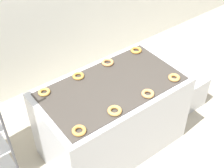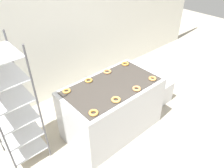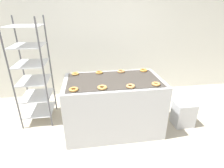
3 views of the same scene
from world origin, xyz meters
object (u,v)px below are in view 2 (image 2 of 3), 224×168
object	(u,v)px
donut_far_right	(125,64)
donut_far_midleft	(89,80)
glaze_bin	(162,92)
donut_near_midright	(137,89)
baking_rack_cart	(12,107)
donut_near_midleft	(116,100)
donut_far_left	(67,91)
donut_far_midright	(107,72)
donut_near_right	(152,78)
fryer_machine	(112,108)
donut_near_left	(94,113)

from	to	relation	value
donut_far_right	donut_far_midleft	bearing A→B (deg)	179.49
glaze_bin	donut_near_midright	world-z (taller)	donut_near_midright
baking_rack_cart	donut_near_midright	world-z (taller)	baking_rack_cart
baking_rack_cart	donut_far_midleft	xyz separation A→B (m)	(1.09, -0.16, -0.00)
donut_near_midleft	donut_far_left	size ratio (longest dim) A/B	1.12
donut_near_midright	donut_far_right	world-z (taller)	donut_near_midright
donut_near_midleft	donut_far_midright	size ratio (longest dim) A/B	1.01
glaze_bin	donut_far_midleft	world-z (taller)	donut_far_midleft
donut_far_midleft	donut_far_right	xyz separation A→B (m)	(0.76, -0.01, 0.00)
donut_near_right	donut_far_right	xyz separation A→B (m)	(0.01, 0.60, -0.00)
donut_near_midleft	donut_near_midright	xyz separation A→B (m)	(0.39, -0.01, -0.00)
fryer_machine	glaze_bin	world-z (taller)	fryer_machine
baking_rack_cart	donut_near_midleft	xyz separation A→B (m)	(1.08, -0.77, -0.00)
donut_near_right	donut_far_left	world-z (taller)	donut_near_right
donut_near_right	donut_far_midleft	size ratio (longest dim) A/B	1.00
donut_near_midleft	donut_far_right	size ratio (longest dim) A/B	1.04
donut_near_left	donut_near_right	world-z (taller)	donut_near_right
donut_near_left	donut_near_right	size ratio (longest dim) A/B	1.03
donut_near_midleft	donut_near_right	bearing A→B (deg)	0.40
donut_near_midleft	baking_rack_cart	bearing A→B (deg)	144.48
glaze_bin	donut_far_right	world-z (taller)	donut_far_right
donut_far_midleft	baking_rack_cart	bearing A→B (deg)	171.57
donut_near_midright	donut_far_right	bearing A→B (deg)	58.11
baking_rack_cart	donut_far_midright	size ratio (longest dim) A/B	13.76
fryer_machine	donut_far_midright	size ratio (longest dim) A/B	11.60
donut_far_left	donut_near_left	bearing A→B (deg)	-89.59
donut_near_left	donut_far_left	xyz separation A→B (m)	(-0.00, 0.61, -0.00)
donut_near_midright	donut_near_left	bearing A→B (deg)	179.32
donut_near_left	donut_far_right	distance (m)	1.30
donut_near_midleft	donut_far_left	bearing A→B (deg)	122.30
baking_rack_cart	glaze_bin	size ratio (longest dim) A/B	4.19
donut_far_midright	donut_far_midleft	bearing A→B (deg)	-179.49
donut_far_midright	glaze_bin	bearing A→B (deg)	-21.25
donut_near_left	donut_far_right	world-z (taller)	donut_near_left
donut_near_midleft	donut_far_midleft	xyz separation A→B (m)	(0.01, 0.61, -0.00)
donut_far_midright	donut_near_midleft	bearing A→B (deg)	-121.73
donut_far_midright	donut_far_left	bearing A→B (deg)	-179.11
fryer_machine	donut_near_right	world-z (taller)	donut_near_right
glaze_bin	donut_near_left	world-z (taller)	donut_near_left
donut_near_left	donut_far_midright	xyz separation A→B (m)	(0.76, 0.62, -0.00)
fryer_machine	donut_near_midleft	bearing A→B (deg)	-123.61
donut_near_midright	baking_rack_cart	bearing A→B (deg)	151.89
donut_near_right	donut_far_midright	world-z (taller)	donut_near_right
fryer_machine	baking_rack_cart	world-z (taller)	baking_rack_cart
fryer_machine	donut_near_midleft	xyz separation A→B (m)	(-0.20, -0.30, 0.46)
glaze_bin	donut_near_midright	bearing A→B (deg)	-167.39
donut_near_midleft	donut_near_midright	distance (m)	0.39
fryer_machine	donut_near_left	size ratio (longest dim) A/B	12.21
donut_near_midleft	donut_near_midright	bearing A→B (deg)	-1.80
glaze_bin	donut_near_midleft	distance (m)	1.58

